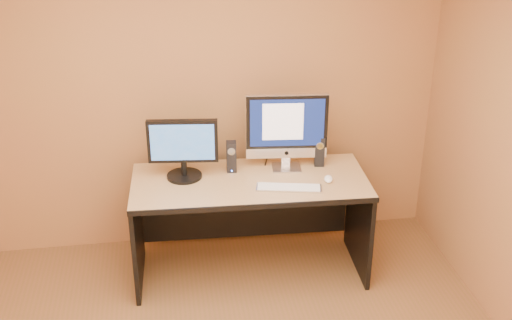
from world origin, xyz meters
name	(u,v)px	position (x,y,z in m)	size (l,w,h in m)	color
walls	(215,224)	(0.00, 0.00, 1.30)	(4.00, 4.00, 2.60)	#965D3C
desk	(250,227)	(0.39, 1.41, 0.40)	(1.75, 0.77, 0.81)	tan
imac	(287,132)	(0.69, 1.56, 1.11)	(0.62, 0.23, 0.60)	#B9B9BE
second_monitor	(183,149)	(-0.09, 1.53, 1.04)	(0.53, 0.26, 0.46)	black
speaker_left	(231,157)	(0.27, 1.58, 0.93)	(0.07, 0.08, 0.24)	black
speaker_right	(319,151)	(0.95, 1.58, 0.93)	(0.07, 0.08, 0.24)	black
keyboard	(289,188)	(0.64, 1.23, 0.82)	(0.47, 0.13, 0.02)	#BBBBC0
mouse	(328,179)	(0.96, 1.30, 0.83)	(0.06, 0.11, 0.04)	white
cable_a	(286,159)	(0.72, 1.72, 0.81)	(0.01, 0.01, 0.24)	black
cable_b	(267,160)	(0.57, 1.72, 0.81)	(0.01, 0.01, 0.20)	black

